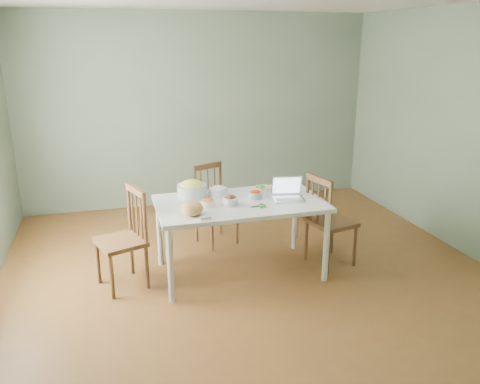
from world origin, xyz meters
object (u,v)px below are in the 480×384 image
object	(u,v)px
chair_right	(332,220)
chair_far	(216,206)
bread_boule	(192,208)
bowl_squash	(192,189)
laptop	(289,190)
dining_table	(240,238)
chair_left	(120,240)

from	to	relation	value
chair_right	chair_far	bearing A→B (deg)	37.58
bread_boule	bowl_squash	bearing A→B (deg)	79.83
bread_boule	laptop	xyz separation A→B (m)	(1.02, 0.17, 0.04)
chair_far	chair_right	size ratio (longest dim) A/B	0.94
laptop	chair_right	bearing A→B (deg)	14.64
dining_table	bowl_squash	distance (m)	0.70
bread_boule	chair_far	bearing A→B (deg)	66.02
chair_right	laptop	bearing A→B (deg)	81.01
dining_table	laptop	world-z (taller)	laptop
chair_far	bread_boule	xyz separation A→B (m)	(-0.47, -1.07, 0.38)
chair_far	chair_left	bearing A→B (deg)	-166.20
chair_left	laptop	distance (m)	1.72
bread_boule	laptop	world-z (taller)	laptop
chair_left	bowl_squash	xyz separation A→B (m)	(0.75, 0.24, 0.37)
bowl_squash	laptop	bearing A→B (deg)	-21.49
bowl_squash	dining_table	bearing A→B (deg)	-32.54
dining_table	chair_right	bearing A→B (deg)	-2.81
chair_far	laptop	size ratio (longest dim) A/B	3.00
dining_table	chair_left	distance (m)	1.19
chair_far	bread_boule	world-z (taller)	chair_far
bowl_squash	chair_left	bearing A→B (deg)	-162.11
chair_far	laptop	world-z (taller)	laptop
chair_right	bread_boule	distance (m)	1.58
chair_right	bread_boule	size ratio (longest dim) A/B	4.88
chair_far	chair_right	xyz separation A→B (m)	(1.05, -0.86, 0.03)
dining_table	laptop	bearing A→B (deg)	-9.95
dining_table	chair_left	bearing A→B (deg)	178.31
chair_left	laptop	bearing A→B (deg)	66.81
dining_table	bowl_squash	bearing A→B (deg)	147.46
chair_right	bread_boule	bearing A→B (deg)	84.51
chair_left	bowl_squash	bearing A→B (deg)	88.81
bowl_squash	laptop	size ratio (longest dim) A/B	0.96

